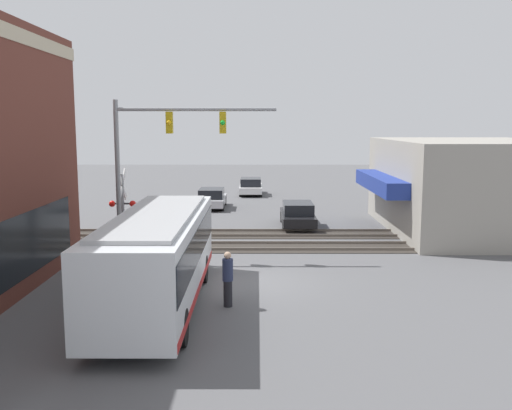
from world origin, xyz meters
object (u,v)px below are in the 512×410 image
at_px(crossing_signal, 123,204).
at_px(pedestrian_near_bus, 228,279).
at_px(parked_car_black, 298,215).
at_px(parked_car_silver, 212,199).
at_px(parked_car_white, 251,187).
at_px(city_bus, 158,256).

bearing_deg(crossing_signal, pedestrian_near_bus, -145.21).
xyz_separation_m(parked_car_black, parked_car_silver, (7.08, 5.40, -0.02)).
xyz_separation_m(parked_car_white, pedestrian_near_bus, (-28.64, 0.41, 0.27)).
relative_size(parked_car_black, parked_car_white, 1.04).
bearing_deg(crossing_signal, parked_car_black, -49.20).
bearing_deg(parked_car_silver, pedestrian_near_bus, -174.12).
bearing_deg(crossing_signal, city_bus, -158.93).
distance_m(parked_car_silver, parked_car_white, 7.83).
xyz_separation_m(parked_car_black, pedestrian_near_bus, (-14.18, 3.21, 0.26)).
distance_m(city_bus, crossing_signal, 7.72).
bearing_deg(parked_car_black, parked_car_silver, 37.34).
relative_size(city_bus, crossing_signal, 2.63).
height_order(parked_car_black, parked_car_white, parked_car_black).
bearing_deg(parked_car_black, city_bus, 159.21).
bearing_deg(pedestrian_near_bus, parked_car_silver, 5.88).
bearing_deg(city_bus, crossing_signal, 21.07).
bearing_deg(parked_car_white, pedestrian_near_bus, 179.18).
xyz_separation_m(crossing_signal, parked_car_silver, (14.13, -2.76, -1.66)).
height_order(crossing_signal, parked_car_silver, crossing_signal).
bearing_deg(crossing_signal, parked_car_white, -14.00).
xyz_separation_m(parked_car_silver, pedestrian_near_bus, (-21.26, -2.19, 0.28)).
bearing_deg(pedestrian_near_bus, parked_car_black, -12.76).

